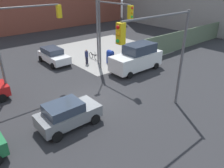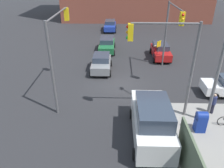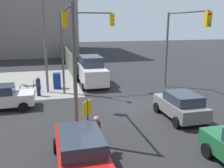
{
  "view_description": "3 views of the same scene",
  "coord_description": "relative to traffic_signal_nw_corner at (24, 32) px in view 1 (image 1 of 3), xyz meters",
  "views": [
    {
      "loc": [
        -7.94,
        -12.06,
        8.14
      ],
      "look_at": [
        1.54,
        -0.82,
        1.08
      ],
      "focal_mm": 35.0,
      "sensor_mm": 36.0,
      "label": 1
    },
    {
      "loc": [
        17.28,
        -0.21,
        9.18
      ],
      "look_at": [
        1.68,
        -0.68,
        0.88
      ],
      "focal_mm": 35.0,
      "sensor_mm": 36.0,
      "label": 2
    },
    {
      "loc": [
        -15.54,
        5.62,
        5.63
      ],
      "look_at": [
        0.12,
        1.59,
        1.64
      ],
      "focal_mm": 40.0,
      "sensor_mm": 36.0,
      "label": 3
    }
  ],
  "objects": [
    {
      "name": "traffic_signal_nw_corner",
      "position": [
        0.0,
        0.0,
        0.0
      ],
      "size": [
        5.36,
        0.36,
        6.5
      ],
      "color": "#59595B",
      "rests_on": "ground"
    },
    {
      "name": "hatchback_gray",
      "position": [
        -0.4,
        -6.38,
        -3.78
      ],
      "size": [
        3.8,
        2.02,
        1.62
      ],
      "color": "slate",
      "rests_on": "ground"
    },
    {
      "name": "ground_plane",
      "position": [
        2.46,
        -4.5,
        -4.62
      ],
      "size": [
        120.0,
        120.0,
        0.0
      ],
      "primitive_type": "plane",
      "color": "#28282B"
    },
    {
      "name": "traffic_signal_se_corner",
      "position": [
        4.7,
        -9.0,
        0.03
      ],
      "size": [
        5.9,
        0.36,
        6.5
      ],
      "color": "#59595B",
      "rests_on": "ground"
    },
    {
      "name": "bicycle_leaning_on_fence",
      "position": [
        8.06,
        2.7,
        -4.28
      ],
      "size": [
        0.05,
        1.75,
        0.97
      ],
      "color": "black",
      "rests_on": "ground"
    },
    {
      "name": "pedestrian_waiting",
      "position": [
        6.66,
        2.0,
        -3.82
      ],
      "size": [
        0.36,
        0.36,
        1.56
      ],
      "rotation": [
        0.0,
        0.0,
        2.45
      ],
      "color": "navy",
      "rests_on": "ground"
    },
    {
      "name": "mailbox_blue",
      "position": [
        8.66,
        0.5,
        -3.86
      ],
      "size": [
        0.56,
        0.64,
        1.43
      ],
      "color": "navy",
      "rests_on": "ground"
    },
    {
      "name": "coupe_white",
      "position": [
        4.06,
        4.4,
        -3.78
      ],
      "size": [
        2.02,
        4.26,
        1.62
      ],
      "color": "white",
      "rests_on": "ground"
    },
    {
      "name": "traffic_signal_ne_corner",
      "position": [
        6.96,
        -1.62,
        -0.06
      ],
      "size": [
        0.36,
        4.37,
        6.5
      ],
      "color": "#59595B",
      "rests_on": "ground"
    },
    {
      "name": "sidewalk_corner",
      "position": [
        11.46,
        4.5,
        -4.62
      ],
      "size": [
        12.0,
        12.0,
        0.01
      ],
      "primitive_type": "cube",
      "color": "gray",
      "rests_on": "ground"
    },
    {
      "name": "street_lamp_corner",
      "position": [
        7.39,
        1.05,
        0.08
      ],
      "size": [
        2.17,
        1.88,
        8.0
      ],
      "color": "slate",
      "rests_on": "ground"
    },
    {
      "name": "van_white_delivery",
      "position": [
        9.36,
        -2.7,
        -3.34
      ],
      "size": [
        5.4,
        2.32,
        2.62
      ],
      "color": "white",
      "rests_on": "ground"
    },
    {
      "name": "construction_fence",
      "position": [
        19.91,
        -1.3,
        -3.42
      ],
      "size": [
        18.9,
        0.12,
        2.4
      ],
      "primitive_type": "cube",
      "color": "#56664C",
      "rests_on": "ground"
    }
  ]
}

